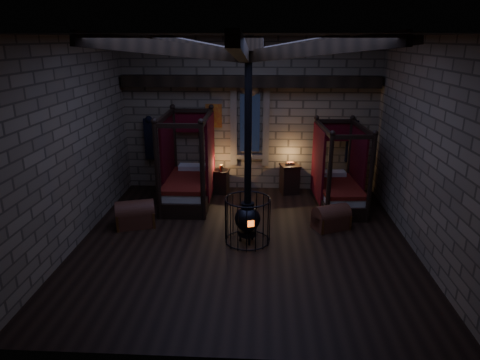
# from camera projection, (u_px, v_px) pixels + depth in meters

# --- Properties ---
(room) EXTENTS (7.02, 7.02, 4.29)m
(room) POSITION_uv_depth(u_px,v_px,m) (245.00, 60.00, 8.04)
(room) COLOR black
(room) RESTS_ON ground
(bed_left) EXTENTS (1.20, 2.24, 2.33)m
(bed_left) POSITION_uv_depth(u_px,v_px,m) (189.00, 181.00, 11.20)
(bed_left) COLOR black
(bed_left) RESTS_ON ground
(bed_right) EXTENTS (1.19, 2.08, 2.10)m
(bed_right) POSITION_uv_depth(u_px,v_px,m) (338.00, 187.00, 10.96)
(bed_right) COLOR black
(bed_right) RESTS_ON ground
(trunk_left) EXTENTS (0.98, 0.78, 0.63)m
(trunk_left) POSITION_uv_depth(u_px,v_px,m) (135.00, 215.00, 9.84)
(trunk_left) COLOR #552A1B
(trunk_left) RESTS_ON ground
(trunk_right) EXTENTS (0.91, 0.77, 0.57)m
(trunk_right) POSITION_uv_depth(u_px,v_px,m) (331.00, 218.00, 9.72)
(trunk_right) COLOR #552A1B
(trunk_right) RESTS_ON ground
(nightstand_left) EXTENTS (0.48, 0.47, 0.82)m
(nightstand_left) POSITION_uv_depth(u_px,v_px,m) (221.00, 181.00, 11.91)
(nightstand_left) COLOR black
(nightstand_left) RESTS_ON ground
(nightstand_right) EXTENTS (0.61, 0.59, 0.89)m
(nightstand_right) POSITION_uv_depth(u_px,v_px,m) (290.00, 179.00, 11.91)
(nightstand_right) COLOR black
(nightstand_right) RESTS_ON ground
(stove) EXTENTS (0.97, 0.97, 4.05)m
(stove) POSITION_uv_depth(u_px,v_px,m) (248.00, 216.00, 8.96)
(stove) COLOR black
(stove) RESTS_ON ground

